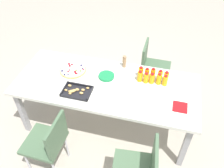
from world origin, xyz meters
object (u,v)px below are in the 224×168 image
object	(u,v)px
juice_bottle_9	(140,76)
chair_near_left	(152,65)
napkin_stack	(180,107)
party_table	(106,87)
juice_bottle_3	(147,73)
juice_bottle_8	(146,78)
juice_bottle_4	(141,72)
juice_bottle_7	(152,78)
juice_bottle_5	(165,81)
plate_stack	(106,76)
fruit_pizza	(73,70)
snack_tray	(76,91)
cardboard_tube	(124,62)
juice_bottle_1	(160,76)
chair_far_left	(140,168)
juice_bottle_2	(153,74)
chair_far_right	(49,141)
juice_bottle_6	(159,79)
juice_bottle_0	(166,77)

from	to	relation	value
juice_bottle_9	chair_near_left	bearing A→B (deg)	-97.39
chair_near_left	napkin_stack	bearing A→B (deg)	23.42
party_table	juice_bottle_3	bearing A→B (deg)	-153.17
chair_near_left	juice_bottle_8	xyz separation A→B (m)	(0.01, 0.66, 0.30)
juice_bottle_4	juice_bottle_7	distance (m)	0.16
juice_bottle_5	juice_bottle_7	xyz separation A→B (m)	(0.15, -0.00, -0.00)
juice_bottle_3	juice_bottle_8	distance (m)	0.08
plate_stack	fruit_pizza	bearing A→B (deg)	-1.80
party_table	juice_bottle_8	xyz separation A→B (m)	(-0.45, -0.14, 0.13)
juice_bottle_9	snack_tray	distance (m)	0.76
chair_near_left	juice_bottle_3	world-z (taller)	juice_bottle_3
juice_bottle_3	plate_stack	xyz separation A→B (m)	(0.47, 0.11, -0.05)
juice_bottle_9	cardboard_tube	xyz separation A→B (m)	(0.23, -0.21, 0.01)
juice_bottle_1	juice_bottle_8	bearing A→B (deg)	25.95
juice_bottle_9	plate_stack	world-z (taller)	juice_bottle_9
juice_bottle_5	snack_tray	bearing A→B (deg)	21.67
snack_tray	chair_far_left	bearing A→B (deg)	144.93
juice_bottle_9	snack_tray	world-z (taller)	juice_bottle_9
chair_near_left	juice_bottle_1	world-z (taller)	juice_bottle_1
chair_near_left	cardboard_tube	world-z (taller)	cardboard_tube
juice_bottle_2	juice_bottle_7	world-z (taller)	juice_bottle_2
juice_bottle_4	plate_stack	size ratio (longest dim) A/B	0.78
napkin_stack	juice_bottle_9	bearing A→B (deg)	-32.62
chair_far_left	juice_bottle_3	distance (m)	1.10
juice_bottle_1	plate_stack	world-z (taller)	juice_bottle_1
juice_bottle_4	fruit_pizza	world-z (taller)	juice_bottle_4
juice_bottle_2	juice_bottle_7	distance (m)	0.08
chair_far_left	juice_bottle_4	size ratio (longest dim) A/B	5.56
chair_near_left	napkin_stack	size ratio (longest dim) A/B	5.53
party_table	snack_tray	xyz separation A→B (m)	(0.28, 0.23, 0.08)
chair_far_left	snack_tray	world-z (taller)	chair_far_left
chair_near_left	fruit_pizza	world-z (taller)	chair_near_left
chair_near_left	juice_bottle_1	distance (m)	0.68
chair_far_right	napkin_stack	size ratio (longest dim) A/B	5.53
juice_bottle_1	juice_bottle_5	distance (m)	0.10
juice_bottle_3	juice_bottle_6	bearing A→B (deg)	155.34
juice_bottle_9	chair_far_left	bearing A→B (deg)	101.38
snack_tray	plate_stack	world-z (taller)	snack_tray
juice_bottle_9	napkin_stack	world-z (taller)	juice_bottle_9
chair_far_left	juice_bottle_7	world-z (taller)	juice_bottle_7
juice_bottle_5	juice_bottle_8	size ratio (longest dim) A/B	1.06
juice_bottle_2	juice_bottle_0	bearing A→B (deg)	179.77
juice_bottle_4	snack_tray	world-z (taller)	juice_bottle_4
juice_bottle_5	juice_bottle_7	bearing A→B (deg)	-0.41
juice_bottle_3	juice_bottle_7	bearing A→B (deg)	134.22
chair_far_right	juice_bottle_0	distance (m)	1.50
fruit_pizza	plate_stack	distance (m)	0.44
juice_bottle_7	fruit_pizza	distance (m)	0.98
juice_bottle_0	juice_bottle_5	bearing A→B (deg)	86.42
snack_tray	napkin_stack	world-z (taller)	snack_tray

